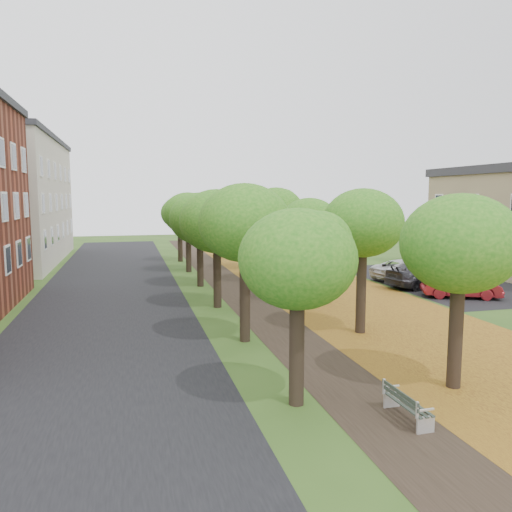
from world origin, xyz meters
TOP-DOWN VIEW (x-y plane):
  - ground at (0.00, 0.00)m, footprint 120.00×120.00m
  - street_asphalt at (-7.50, 15.00)m, footprint 8.00×70.00m
  - footpath at (0.00, 15.00)m, footprint 3.20×70.00m
  - leaf_verge at (5.00, 15.00)m, footprint 7.50×70.00m
  - parking_lot at (13.50, 16.00)m, footprint 9.00×16.00m
  - tree_row_west at (-2.20, 15.00)m, footprint 3.44×33.44m
  - tree_row_east at (2.60, 15.00)m, footprint 3.44×33.44m
  - bench at (0.11, -1.57)m, footprint 0.51×1.65m
  - car_silver at (11.45, 11.97)m, footprint 4.02×2.49m
  - car_red at (11.00, 10.99)m, footprint 4.30×2.92m
  - car_grey at (11.00, 14.30)m, footprint 5.49×2.92m
  - car_white at (11.25, 16.75)m, footprint 5.31×3.26m

SIDE VIEW (x-z plane):
  - ground at x=0.00m, z-range 0.00..0.00m
  - street_asphalt at x=-7.50m, z-range 0.00..0.01m
  - parking_lot at x=13.50m, z-range 0.00..0.01m
  - footpath at x=0.00m, z-range 0.00..0.01m
  - leaf_verge at x=5.00m, z-range 0.00..0.01m
  - bench at x=0.11m, z-range 0.02..0.79m
  - car_silver at x=11.45m, z-range 0.00..1.28m
  - car_red at x=11.00m, z-range 0.00..1.34m
  - car_white at x=11.25m, z-range 0.00..1.37m
  - car_grey at x=11.00m, z-range 0.00..1.52m
  - tree_row_west at x=-2.20m, z-range 1.34..7.01m
  - tree_row_east at x=2.60m, z-range 1.34..7.01m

